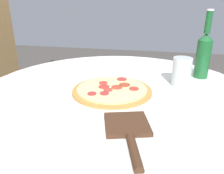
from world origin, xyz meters
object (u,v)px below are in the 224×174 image
object	(u,v)px
beer_bottle	(204,53)
pizza_paddle	(128,130)
pizza	(112,90)
drinking_glass	(182,72)

from	to	relation	value
beer_bottle	pizza_paddle	xyz separation A→B (m)	(-0.52, 0.26, -0.10)
pizza	beer_bottle	xyz separation A→B (m)	(0.26, -0.36, 0.10)
pizza_paddle	drinking_glass	bearing A→B (deg)	141.21
beer_bottle	pizza_paddle	size ratio (longest dim) A/B	1.16
beer_bottle	pizza_paddle	world-z (taller)	beer_bottle
pizza	drinking_glass	size ratio (longest dim) A/B	2.62
beer_bottle	pizza	bearing A→B (deg)	125.80
pizza	beer_bottle	world-z (taller)	beer_bottle
pizza_paddle	drinking_glass	size ratio (longest dim) A/B	2.19
beer_bottle	drinking_glass	size ratio (longest dim) A/B	2.55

